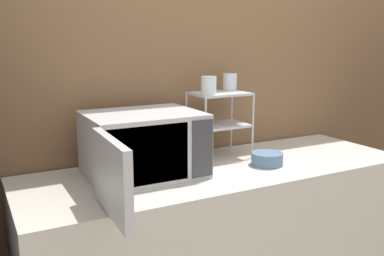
{
  "coord_description": "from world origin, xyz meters",
  "views": [
    {
      "loc": [
        -1.03,
        -1.33,
        1.48
      ],
      "look_at": [
        -0.14,
        0.35,
        1.08
      ],
      "focal_mm": 40.0,
      "sensor_mm": 36.0,
      "label": 1
    }
  ],
  "objects_px": {
    "microwave": "(142,146)",
    "glass_front_left": "(209,86)",
    "bowl": "(267,159)",
    "glass_back_right": "(230,82)",
    "dish_rack": "(220,111)"
  },
  "relations": [
    {
      "from": "dish_rack",
      "to": "glass_back_right",
      "type": "distance_m",
      "value": 0.18
    },
    {
      "from": "glass_front_left",
      "to": "bowl",
      "type": "height_order",
      "value": "glass_front_left"
    },
    {
      "from": "glass_back_right",
      "to": "bowl",
      "type": "distance_m",
      "value": 0.45
    },
    {
      "from": "microwave",
      "to": "glass_back_right",
      "type": "relative_size",
      "value": 8.66
    },
    {
      "from": "bowl",
      "to": "microwave",
      "type": "bearing_deg",
      "value": 169.02
    },
    {
      "from": "microwave",
      "to": "bowl",
      "type": "distance_m",
      "value": 0.61
    },
    {
      "from": "dish_rack",
      "to": "glass_front_left",
      "type": "distance_m",
      "value": 0.18
    },
    {
      "from": "dish_rack",
      "to": "glass_back_right",
      "type": "bearing_deg",
      "value": 31.57
    },
    {
      "from": "microwave",
      "to": "glass_front_left",
      "type": "relative_size",
      "value": 8.66
    },
    {
      "from": "microwave",
      "to": "glass_front_left",
      "type": "distance_m",
      "value": 0.44
    },
    {
      "from": "microwave",
      "to": "dish_rack",
      "type": "xyz_separation_m",
      "value": [
        0.46,
        0.12,
        0.1
      ]
    },
    {
      "from": "bowl",
      "to": "glass_back_right",
      "type": "bearing_deg",
      "value": 96.02
    },
    {
      "from": "microwave",
      "to": "glass_back_right",
      "type": "xyz_separation_m",
      "value": [
        0.56,
        0.18,
        0.24
      ]
    },
    {
      "from": "microwave",
      "to": "dish_rack",
      "type": "bearing_deg",
      "value": 14.2
    },
    {
      "from": "dish_rack",
      "to": "glass_front_left",
      "type": "xyz_separation_m",
      "value": [
        -0.1,
        -0.05,
        0.14
      ]
    }
  ]
}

